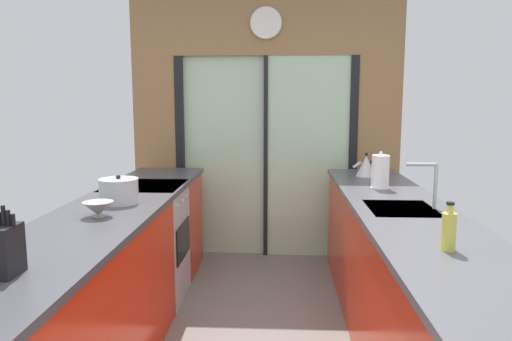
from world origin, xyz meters
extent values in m
cube|color=olive|center=(0.00, 2.40, 2.35)|extent=(2.64, 0.08, 0.70)
cube|color=#B2D1AD|center=(-0.42, 2.42, 1.00)|extent=(0.80, 0.02, 2.00)
cube|color=#B2D1AD|center=(0.42, 2.38, 1.00)|extent=(0.80, 0.02, 2.00)
cube|color=black|center=(-0.86, 2.40, 1.00)|extent=(0.08, 0.10, 2.00)
cube|color=black|center=(0.86, 2.40, 1.00)|extent=(0.08, 0.10, 2.00)
cube|color=black|center=(0.00, 2.40, 1.00)|extent=(0.04, 0.10, 2.00)
cube|color=olive|center=(-1.11, 2.40, 1.00)|extent=(0.42, 0.08, 2.00)
cube|color=olive|center=(1.11, 2.40, 1.00)|extent=(0.42, 0.08, 2.00)
cylinder|color=white|center=(0.00, 2.34, 2.30)|extent=(0.29, 0.03, 0.29)
torus|color=beige|center=(0.00, 2.34, 2.30)|extent=(0.31, 0.02, 0.31)
cube|color=red|center=(-0.91, 1.88, 0.44)|extent=(0.58, 0.65, 0.88)
cube|color=#3D3D42|center=(-0.91, 0.30, 0.90)|extent=(0.62, 3.80, 0.04)
cube|color=red|center=(0.91, 0.30, 0.44)|extent=(0.58, 3.80, 0.88)
cube|color=#4C4C51|center=(0.91, 0.30, 0.90)|extent=(0.62, 3.80, 0.04)
cube|color=#B7BABC|center=(0.89, 0.55, 0.90)|extent=(0.40, 0.48, 0.05)
cylinder|color=#B7BABC|center=(1.09, 0.55, 1.06)|extent=(0.02, 0.02, 0.28)
cylinder|color=#B7BABC|center=(1.00, 0.55, 1.19)|extent=(0.18, 0.02, 0.02)
cube|color=#B7BABC|center=(-0.91, 1.25, 0.44)|extent=(0.58, 0.60, 0.88)
cube|color=black|center=(-0.61, 1.25, 0.48)|extent=(0.01, 0.48, 0.28)
cube|color=black|center=(-0.91, 1.25, 0.91)|extent=(0.58, 0.60, 0.03)
cylinder|color=#B7BABC|center=(-0.61, 1.07, 0.80)|extent=(0.02, 0.04, 0.04)
cylinder|color=#B7BABC|center=(-0.61, 1.25, 0.80)|extent=(0.02, 0.04, 0.04)
cylinder|color=#B7BABC|center=(-0.61, 1.43, 0.80)|extent=(0.02, 0.04, 0.04)
cylinder|color=gray|center=(-0.89, 0.24, 0.92)|extent=(0.08, 0.08, 0.01)
cone|color=gray|center=(-0.89, 0.24, 0.97)|extent=(0.17, 0.17, 0.08)
cube|color=black|center=(-0.89, -0.67, 1.02)|extent=(0.08, 0.14, 0.19)
cylinder|color=black|center=(-0.89, -0.67, 1.15)|extent=(0.02, 0.02, 0.09)
cylinder|color=black|center=(-0.87, -0.67, 1.14)|extent=(0.02, 0.02, 0.07)
cylinder|color=black|center=(-0.85, -0.67, 1.13)|extent=(0.02, 0.02, 0.06)
cylinder|color=#B7BABC|center=(-0.89, 0.60, 0.99)|extent=(0.25, 0.25, 0.15)
cylinder|color=#B7BABC|center=(-0.89, 0.60, 1.07)|extent=(0.25, 0.25, 0.01)
sphere|color=black|center=(-0.89, 0.60, 1.09)|extent=(0.03, 0.03, 0.03)
cone|color=#B7BABC|center=(0.89, 1.78, 1.01)|extent=(0.17, 0.17, 0.18)
sphere|color=black|center=(0.89, 1.78, 1.11)|extent=(0.03, 0.03, 0.03)
cylinder|color=#B7BABC|center=(0.81, 1.78, 1.02)|extent=(0.08, 0.02, 0.07)
torus|color=black|center=(0.97, 1.78, 1.02)|extent=(0.11, 0.01, 0.11)
cylinder|color=#D1CC4C|center=(0.89, -0.28, 1.00)|extent=(0.06, 0.06, 0.17)
cylinder|color=#D1CC4C|center=(0.89, -0.28, 1.11)|extent=(0.03, 0.03, 0.04)
cylinder|color=black|center=(0.89, -0.28, 1.13)|extent=(0.03, 0.03, 0.01)
cylinder|color=#B7BABC|center=(0.89, 1.19, 0.93)|extent=(0.15, 0.15, 0.01)
cylinder|color=white|center=(0.89, 1.19, 1.05)|extent=(0.13, 0.13, 0.24)
sphere|color=#B7BABC|center=(0.89, 1.19, 1.19)|extent=(0.03, 0.03, 0.03)
camera|label=1|loc=(0.14, -2.37, 1.59)|focal=33.65mm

